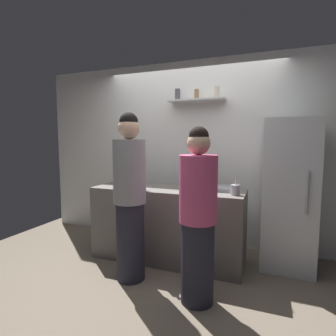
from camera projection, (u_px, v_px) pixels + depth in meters
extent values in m
plane|color=#726656|center=(158.00, 280.00, 2.82)|extent=(5.28, 5.28, 0.00)
cube|color=white|center=(191.00, 153.00, 3.85)|extent=(4.80, 0.10, 2.60)
cube|color=silver|center=(197.00, 100.00, 3.59)|extent=(0.78, 0.22, 0.02)
cylinder|color=#4C4C51|center=(178.00, 95.00, 3.67)|extent=(0.07, 0.07, 0.16)
cylinder|color=olive|center=(197.00, 94.00, 3.58)|extent=(0.06, 0.06, 0.13)
cylinder|color=beige|center=(217.00, 92.00, 3.48)|extent=(0.07, 0.07, 0.15)
cube|color=silver|center=(288.00, 194.00, 3.07)|extent=(0.57, 0.61, 1.73)
cylinder|color=#99999E|center=(308.00, 193.00, 2.70)|extent=(0.02, 0.02, 0.45)
cube|color=#66605B|center=(168.00, 224.00, 3.30)|extent=(1.86, 0.63, 0.90)
cube|color=gray|center=(219.00, 188.00, 3.10)|extent=(0.34, 0.24, 0.05)
cylinder|color=#B2B2B7|center=(235.00, 190.00, 2.85)|extent=(0.10, 0.10, 0.11)
cylinder|color=silver|center=(236.00, 185.00, 2.83)|extent=(0.01, 0.01, 0.16)
cylinder|color=silver|center=(235.00, 184.00, 2.84)|extent=(0.01, 0.05, 0.17)
cylinder|color=silver|center=(235.00, 185.00, 2.85)|extent=(0.01, 0.01, 0.15)
cylinder|color=silver|center=(236.00, 184.00, 2.86)|extent=(0.02, 0.01, 0.16)
cylinder|color=silver|center=(235.00, 183.00, 2.84)|extent=(0.01, 0.01, 0.18)
cylinder|color=silver|center=(237.00, 184.00, 2.84)|extent=(0.01, 0.02, 0.18)
cylinder|color=silver|center=(236.00, 184.00, 2.86)|extent=(0.01, 0.01, 0.17)
cylinder|color=#19471E|center=(116.00, 176.00, 3.67)|extent=(0.08, 0.08, 0.20)
cylinder|color=#19471E|center=(116.00, 166.00, 3.65)|extent=(0.03, 0.03, 0.07)
cylinder|color=black|center=(116.00, 163.00, 3.65)|extent=(0.03, 0.03, 0.02)
cylinder|color=#B2BFB2|center=(143.00, 181.00, 3.10)|extent=(0.08, 0.08, 0.23)
cylinder|color=#B2BFB2|center=(143.00, 167.00, 3.08)|extent=(0.03, 0.03, 0.10)
cylinder|color=#333333|center=(142.00, 162.00, 3.08)|extent=(0.03, 0.03, 0.02)
cylinder|color=black|center=(116.00, 179.00, 3.33)|extent=(0.07, 0.07, 0.21)
cylinder|color=black|center=(116.00, 168.00, 3.32)|extent=(0.03, 0.03, 0.08)
cylinder|color=gold|center=(116.00, 164.00, 3.32)|extent=(0.03, 0.03, 0.02)
cylinder|color=silver|center=(182.00, 180.00, 3.25)|extent=(0.08, 0.08, 0.21)
cylinder|color=silver|center=(182.00, 170.00, 3.24)|extent=(0.05, 0.05, 0.02)
cylinder|color=blue|center=(182.00, 169.00, 3.24)|extent=(0.05, 0.05, 0.02)
cylinder|color=#262633|center=(197.00, 262.00, 2.41)|extent=(0.30, 0.30, 0.76)
cylinder|color=#D14C7F|center=(198.00, 189.00, 2.34)|extent=(0.34, 0.34, 0.60)
sphere|color=#D8AD8C|center=(199.00, 143.00, 2.30)|extent=(0.21, 0.21, 0.21)
sphere|color=black|center=(199.00, 136.00, 2.30)|extent=(0.17, 0.17, 0.17)
cylinder|color=#262633|center=(131.00, 241.00, 2.82)|extent=(0.30, 0.30, 0.83)
cylinder|color=gray|center=(129.00, 171.00, 2.74)|extent=(0.34, 0.34, 0.66)
sphere|color=#D8AD8C|center=(129.00, 128.00, 2.70)|extent=(0.23, 0.23, 0.23)
sphere|color=black|center=(129.00, 122.00, 2.69)|extent=(0.19, 0.19, 0.19)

